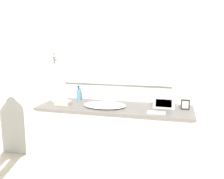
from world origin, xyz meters
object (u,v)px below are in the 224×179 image
sink_basin (105,105)px  appliance_box (164,102)px  picture_frame (185,105)px  soap_bottle (79,94)px

sink_basin → appliance_box: size_ratio=2.02×
appliance_box → picture_frame: bearing=-9.4°
appliance_box → picture_frame: appliance_box is taller
appliance_box → picture_frame: (0.23, -0.04, -0.01)m
soap_bottle → appliance_box: size_ratio=0.77×
sink_basin → picture_frame: (0.90, 0.08, 0.04)m
picture_frame → sink_basin: bearing=-174.7°
sink_basin → appliance_box: (0.67, 0.12, 0.05)m
sink_basin → appliance_box: sink_basin is taller
appliance_box → picture_frame: 0.24m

